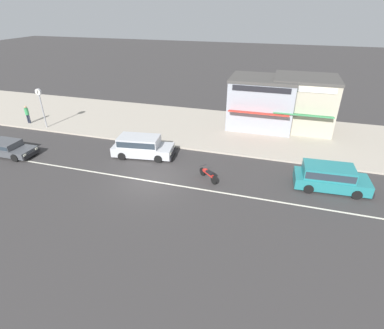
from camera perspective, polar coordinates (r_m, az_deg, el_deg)
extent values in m
plane|color=#383535|center=(20.08, -8.16, -3.12)|extent=(160.00, 160.00, 0.00)
cube|color=silver|center=(20.08, -8.16, -3.11)|extent=(50.40, 0.14, 0.01)
cube|color=#ADA393|center=(28.74, 0.21, 7.36)|extent=(68.00, 10.00, 0.15)
cube|color=#47494F|center=(27.04, -31.30, 2.38)|extent=(3.80, 1.73, 0.48)
cube|color=#47494F|center=(27.14, -32.10, 3.35)|extent=(2.09, 1.55, 0.46)
cube|color=#28333D|center=(27.14, -32.10, 3.35)|extent=(2.01, 1.58, 0.29)
cube|color=black|center=(25.73, -28.24, 1.73)|extent=(0.13, 1.67, 0.28)
cube|color=white|center=(26.04, -27.55, 2.71)|extent=(0.08, 0.24, 0.14)
cube|color=white|center=(25.30, -29.27, 1.56)|extent=(0.08, 0.24, 0.14)
cylinder|color=black|center=(26.76, -28.33, 2.66)|extent=(0.60, 0.22, 0.60)
cylinder|color=black|center=(25.77, -30.65, 1.12)|extent=(0.60, 0.22, 0.60)
cylinder|color=black|center=(28.40, -31.79, 3.14)|extent=(0.60, 0.22, 0.60)
cube|color=teal|center=(20.78, 24.93, -2.92)|extent=(4.53, 2.07, 0.70)
cube|color=teal|center=(20.40, 24.57, -1.16)|extent=(3.08, 1.81, 0.70)
cube|color=#28333D|center=(20.40, 24.57, -1.16)|extent=(2.96, 1.84, 0.45)
cube|color=black|center=(21.51, 30.69, -4.00)|extent=(0.21, 1.81, 0.28)
cube|color=white|center=(21.87, 30.46, -2.30)|extent=(0.09, 0.24, 0.14)
cube|color=white|center=(20.80, 31.27, -4.06)|extent=(0.09, 0.24, 0.14)
cylinder|color=black|center=(21.97, 27.96, -2.61)|extent=(0.61, 0.25, 0.60)
cylinder|color=black|center=(20.52, 28.90, -5.05)|extent=(0.61, 0.25, 0.60)
cylinder|color=black|center=(21.37, 20.89, -1.85)|extent=(0.61, 0.25, 0.60)
cylinder|color=black|center=(19.88, 21.32, -4.32)|extent=(0.61, 0.25, 0.60)
cube|color=#B7BABF|center=(23.21, -9.27, 2.81)|extent=(4.72, 2.47, 0.70)
cube|color=#B7BABF|center=(23.01, -10.07, 4.42)|extent=(3.24, 2.09, 0.70)
cube|color=#28333D|center=(23.01, -10.07, 4.42)|extent=(3.13, 2.11, 0.45)
cube|color=black|center=(22.73, -3.67, 1.97)|extent=(0.37, 1.85, 0.28)
cube|color=white|center=(23.15, -3.43, 3.50)|extent=(0.11, 0.25, 0.14)
cube|color=white|center=(22.00, -4.14, 2.07)|extent=(0.11, 0.25, 0.14)
cylinder|color=black|center=(23.71, -5.36, 3.06)|extent=(0.62, 0.30, 0.60)
cylinder|color=black|center=(22.16, -6.45, 1.10)|extent=(0.62, 0.30, 0.60)
cylinder|color=black|center=(24.51, -11.74, 3.44)|extent=(0.62, 0.30, 0.60)
cylinder|color=black|center=(23.01, -13.20, 1.57)|extent=(0.62, 0.30, 0.60)
cylinder|color=black|center=(20.40, 2.01, -1.36)|extent=(0.49, 0.45, 0.56)
cylinder|color=black|center=(19.46, 4.18, -3.01)|extent=(0.49, 0.45, 0.56)
cube|color=red|center=(19.82, 3.08, -1.67)|extent=(0.94, 0.85, 0.18)
cube|color=black|center=(19.64, 3.37, -1.52)|extent=(0.61, 0.58, 0.12)
ellipsoid|color=red|center=(19.93, 2.71, -1.09)|extent=(0.46, 0.44, 0.22)
cylinder|color=#232326|center=(20.13, 2.08, -0.17)|extent=(0.39, 0.44, 0.03)
cylinder|color=#9E9EA3|center=(30.89, -26.49, 9.01)|extent=(0.12, 0.12, 3.02)
cylinder|color=#9E9EA3|center=(30.43, -27.23, 12.19)|extent=(0.59, 0.18, 0.59)
cylinder|color=white|center=(30.36, -27.35, 12.14)|extent=(0.52, 0.02, 0.52)
cylinder|color=white|center=(30.50, -27.11, 12.25)|extent=(0.52, 0.02, 0.52)
cube|color=black|center=(30.36, -27.36, 12.13)|extent=(0.09, 0.01, 0.26)
cube|color=black|center=(30.36, -27.36, 12.13)|extent=(0.22, 0.01, 0.38)
cylinder|color=#232838|center=(33.18, -28.81, 7.65)|extent=(0.14, 0.14, 0.85)
cylinder|color=#232838|center=(33.04, -28.56, 7.63)|extent=(0.14, 0.14, 0.85)
cylinder|color=#389956|center=(32.90, -28.98, 8.84)|extent=(0.34, 0.34, 0.64)
sphere|color=tan|center=(32.78, -29.16, 9.54)|extent=(0.23, 0.23, 0.23)
cube|color=#999EA8|center=(28.58, 13.03, 11.22)|extent=(5.63, 4.28, 4.29)
cube|color=#474442|center=(28.03, 13.55, 15.63)|extent=(5.75, 4.37, 0.24)
cube|color=red|center=(26.24, 12.52, 9.53)|extent=(5.07, 0.90, 0.28)
cube|color=black|center=(26.02, 13.05, 13.78)|extent=(4.79, 0.08, 0.44)
cube|color=#B2A893|center=(29.34, 20.28, 10.75)|extent=(5.34, 4.60, 4.40)
cube|color=#474442|center=(28.79, 21.07, 15.12)|extent=(5.44, 4.69, 0.24)
cube|color=#33844C|center=(26.85, 20.37, 8.85)|extent=(4.80, 0.90, 0.28)
cube|color=white|center=(26.62, 21.10, 13.21)|extent=(4.54, 0.08, 0.44)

